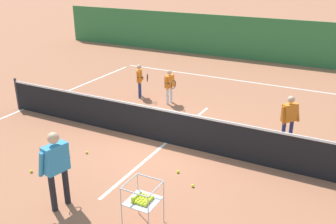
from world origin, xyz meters
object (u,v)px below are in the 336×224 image
student_1 (170,84)px  tennis_ball_4 (48,152)px  tennis_net (166,126)px  tennis_ball_3 (31,171)px  tennis_ball_7 (193,186)px  tennis_ball_1 (178,172)px  student_0 (140,78)px  instructor (56,163)px  tennis_ball_6 (87,152)px  ball_cart (142,200)px  student_2 (289,116)px

student_1 → tennis_ball_4: size_ratio=17.56×
tennis_net → tennis_ball_3: 3.53m
tennis_net → tennis_ball_7: (1.52, -1.63, -0.47)m
tennis_ball_1 → student_0: bearing=130.8°
instructor → tennis_ball_3: (-1.52, 0.65, -0.95)m
tennis_ball_6 → ball_cart: bearing=-32.6°
tennis_ball_1 → ball_cart: bearing=-82.5°
tennis_ball_4 → student_2: bearing=32.3°
tennis_net → student_1: (-1.33, 2.77, 0.22)m
instructor → tennis_ball_1: bearing=55.8°
student_1 → student_0: bearing=175.5°
student_1 → tennis_ball_1: student_1 is taller
tennis_net → student_2: bearing=26.5°
student_1 → tennis_ball_6: size_ratio=17.56×
tennis_ball_3 → tennis_ball_6: (0.54, 1.35, 0.00)m
student_2 → tennis_ball_6: bearing=-146.5°
instructor → student_2: size_ratio=1.19×
instructor → student_1: instructor is taller
student_0 → tennis_ball_3: size_ratio=17.71×
tennis_ball_7 → tennis_ball_6: bearing=177.2°
tennis_ball_3 → student_1: bearing=82.6°
student_2 → tennis_ball_6: (-4.41, -2.92, -0.79)m
tennis_ball_7 → instructor: bearing=-138.1°
ball_cart → tennis_ball_1: size_ratio=13.22×
ball_cart → tennis_ball_7: bearing=80.0°
student_0 → tennis_ball_4: 4.85m
ball_cart → tennis_ball_1: bearing=97.5°
instructor → tennis_ball_3: instructor is taller
tennis_net → tennis_ball_1: tennis_net is taller
student_1 → tennis_ball_6: (-0.19, -4.26, -0.69)m
tennis_ball_6 → tennis_ball_1: bearing=5.3°
student_1 → instructor: bearing=-82.8°
ball_cart → tennis_ball_4: (-3.67, 1.32, -0.55)m
ball_cart → tennis_ball_1: (-0.26, 1.99, -0.55)m
tennis_net → instructor: 3.56m
tennis_ball_1 → tennis_ball_3: (-3.04, -1.58, 0.00)m
tennis_ball_7 → tennis_ball_1: bearing=145.4°
student_2 → tennis_ball_1: (-1.92, -2.69, -0.79)m
student_1 → tennis_ball_4: (-1.10, -4.70, -0.69)m
student_2 → tennis_ball_4: (-5.32, -3.37, -0.79)m
instructor → student_0: (-2.04, 6.35, -0.25)m
ball_cart → tennis_ball_6: 3.32m
tennis_net → tennis_ball_3: (-2.06, -2.83, -0.47)m
student_1 → student_2: 4.43m
student_2 → ball_cart: 4.98m
student_0 → tennis_ball_7: student_0 is taller
ball_cart → tennis_ball_3: ball_cart is taller
student_1 → tennis_ball_1: 4.69m
tennis_net → tennis_ball_4: bearing=-141.6°
tennis_ball_4 → tennis_ball_6: bearing=26.0°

